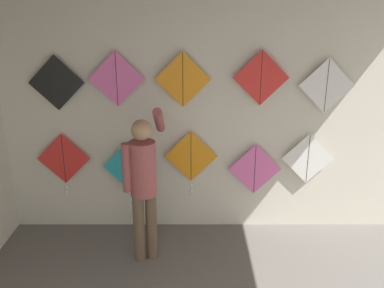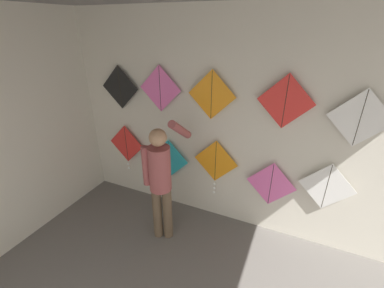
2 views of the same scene
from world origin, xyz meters
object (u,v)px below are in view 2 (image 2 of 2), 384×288
(kite_2, at_px, (215,164))
(kite_4, at_px, (327,187))
(kite_5, at_px, (120,87))
(kite_6, at_px, (160,89))
(kite_7, at_px, (212,95))
(kite_1, at_px, (169,161))
(kite_3, at_px, (271,184))
(kite_8, at_px, (285,102))
(kite_9, at_px, (360,119))
(shopkeeper, at_px, (161,176))
(kite_0, at_px, (126,145))

(kite_2, distance_m, kite_4, 1.34)
(kite_5, distance_m, kite_6, 0.65)
(kite_7, bearing_deg, kite_1, -179.92)
(kite_2, relative_size, kite_3, 1.34)
(kite_4, xyz_separation_m, kite_8, (-0.59, 0.00, 0.93))
(kite_6, relative_size, kite_9, 1.00)
(kite_8, bearing_deg, kite_4, 0.00)
(shopkeeper, height_order, kite_0, shopkeeper)
(kite_1, relative_size, kite_6, 1.34)
(kite_2, bearing_deg, kite_7, 179.45)
(kite_3, bearing_deg, kite_4, 0.00)
(shopkeeper, xyz_separation_m, kite_8, (1.23, 0.62, 0.90))
(kite_6, bearing_deg, kite_2, -0.06)
(kite_4, bearing_deg, kite_3, 180.00)
(kite_5, bearing_deg, kite_1, -0.06)
(kite_4, bearing_deg, kite_6, 180.00)
(kite_6, height_order, kite_7, kite_6)
(shopkeeper, height_order, kite_1, shopkeeper)
(kite_5, distance_m, kite_8, 2.21)
(shopkeeper, bearing_deg, kite_8, 7.48)
(kite_3, relative_size, kite_4, 1.00)
(kite_0, xyz_separation_m, kite_7, (1.38, 0.00, 0.94))
(kite_0, distance_m, kite_8, 2.41)
(kite_3, bearing_deg, kite_0, -179.99)
(kite_3, xyz_separation_m, kite_8, (0.02, 0.00, 1.06))
(shopkeeper, relative_size, kite_0, 2.19)
(kite_7, bearing_deg, kite_3, 0.00)
(kite_5, xyz_separation_m, kite_8, (2.21, 0.00, 0.05))
(kite_0, bearing_deg, kite_4, 0.01)
(shopkeeper, bearing_deg, kite_3, 7.78)
(kite_3, relative_size, kite_8, 1.00)
(kite_0, distance_m, kite_5, 0.90)
(kite_0, bearing_deg, kite_2, -0.01)
(kite_2, xyz_separation_m, kite_8, (0.75, 0.00, 0.94))
(kite_0, xyz_separation_m, kite_8, (2.22, 0.00, 0.96))
(kite_6, distance_m, kite_9, 2.27)
(kite_2, bearing_deg, kite_5, 179.97)
(kite_2, distance_m, kite_8, 1.21)
(kite_1, height_order, kite_2, kite_2)
(kite_1, bearing_deg, kite_0, 179.98)
(kite_3, relative_size, kite_7, 1.00)
(kite_0, bearing_deg, kite_5, 4.03)
(kite_5, height_order, kite_7, kite_7)
(kite_1, distance_m, kite_9, 2.39)
(shopkeeper, distance_m, kite_5, 1.43)
(kite_2, distance_m, kite_5, 1.70)
(kite_3, height_order, kite_8, kite_8)
(kite_5, bearing_deg, kite_4, 0.00)
(shopkeeper, distance_m, kite_4, 1.92)
(kite_9, bearing_deg, kite_1, -179.98)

